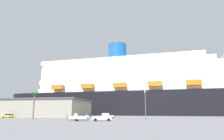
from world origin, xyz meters
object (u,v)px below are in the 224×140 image
Objects in this scene: small_boat_on_trailer at (80,118)px; street_lamp at (145,101)px; parked_car_white_van at (109,116)px; pickup_truck at (103,117)px; cruise_ship at (156,92)px; parked_car_yellow_taxi at (8,116)px; palm_tree at (34,97)px.

small_boat_on_trailer is 20.32m from street_lamp.
pickup_truck is at bearing -80.62° from parked_car_white_van.
pickup_truck is at bearing -150.60° from street_lamp.
cruise_ship reaches higher than pickup_truck.
cruise_ship is 29.73× the size of small_boat_on_trailer.
palm_tree is at bearing -28.53° from parked_car_yellow_taxi.
street_lamp reaches higher than parked_car_yellow_taxi.
cruise_ship is at bearing 75.72° from small_boat_on_trailer.
street_lamp is (-3.30, -75.84, -9.53)m from cruise_ship.
palm_tree reaches higher than parked_car_white_van.
small_boat_on_trailer reaches higher than parked_car_white_van.
cruise_ship is at bearing 60.19° from palm_tree.
palm_tree reaches higher than small_boat_on_trailer.
small_boat_on_trailer is 43.65m from parked_car_yellow_taxi.
cruise_ship is at bearing 71.70° from parked_car_white_van.
palm_tree is 21.56m from parked_car_yellow_taxi.
palm_tree is 29.63m from parked_car_white_van.
pickup_truck is 48.84m from parked_car_yellow_taxi.
small_boat_on_trailer is at bearing -25.96° from parked_car_yellow_taxi.
parked_car_white_van is at bearing 9.40° from parked_car_yellow_taxi.
cruise_ship is 62.67m from parked_car_white_van.
palm_tree is 39.45m from street_lamp.
street_lamp reaches higher than small_boat_on_trailer.
parked_car_white_van is (2.19, 25.96, -0.13)m from small_boat_on_trailer.
cruise_ship is 37.77× the size of pickup_truck.
palm_tree is at bearing 156.29° from small_boat_on_trailer.
palm_tree is (-42.67, -74.48, -7.50)m from cruise_ship.
cruise_ship is at bearing 87.51° from street_lamp.
parked_car_white_van is (-15.85, 17.96, -4.97)m from street_lamp.
pickup_truck is 1.21× the size of parked_car_white_van.
small_boat_on_trailer is at bearing -167.67° from pickup_truck.
pickup_truck is 6.40m from small_boat_on_trailer.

